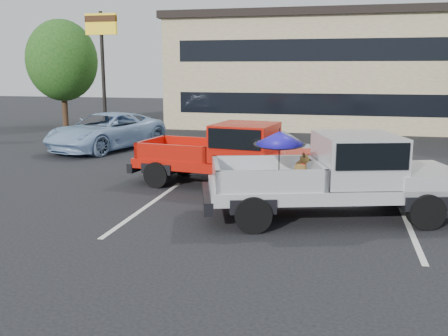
{
  "coord_description": "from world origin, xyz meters",
  "views": [
    {
      "loc": [
        1.48,
        -9.01,
        3.28
      ],
      "look_at": [
        -0.78,
        0.66,
        1.3
      ],
      "focal_mm": 40.0,
      "sensor_mm": 36.0,
      "label": 1
    }
  ],
  "objects_px": {
    "motel_sign": "(102,40)",
    "blue_suv": "(106,131)",
    "tree_back": "(419,50)",
    "silver_pickup": "(346,172)",
    "silver_sedan": "(269,152)",
    "red_pickup": "(240,153)",
    "tree_left": "(62,61)"
  },
  "relations": [
    {
      "from": "blue_suv",
      "to": "motel_sign",
      "type": "bearing_deg",
      "value": 133.67
    },
    {
      "from": "tree_back",
      "to": "silver_sedan",
      "type": "distance_m",
      "value": 19.1
    },
    {
      "from": "motel_sign",
      "to": "tree_left",
      "type": "relative_size",
      "value": 1.0
    },
    {
      "from": "tree_back",
      "to": "motel_sign",
      "type": "bearing_deg",
      "value": -147.99
    },
    {
      "from": "tree_back",
      "to": "silver_pickup",
      "type": "xyz_separation_m",
      "value": [
        -4.34,
        -21.91,
        -3.36
      ]
    },
    {
      "from": "silver_pickup",
      "to": "blue_suv",
      "type": "height_order",
      "value": "silver_pickup"
    },
    {
      "from": "tree_back",
      "to": "blue_suv",
      "type": "relative_size",
      "value": 1.32
    },
    {
      "from": "motel_sign",
      "to": "red_pickup",
      "type": "relative_size",
      "value": 1.06
    },
    {
      "from": "motel_sign",
      "to": "blue_suv",
      "type": "xyz_separation_m",
      "value": [
        2.1,
        -4.19,
        -3.9
      ]
    },
    {
      "from": "tree_back",
      "to": "blue_suv",
      "type": "bearing_deg",
      "value": -134.4
    },
    {
      "from": "motel_sign",
      "to": "blue_suv",
      "type": "bearing_deg",
      "value": -63.38
    },
    {
      "from": "tree_back",
      "to": "blue_suv",
      "type": "distance_m",
      "value": 20.2
    },
    {
      "from": "motel_sign",
      "to": "blue_suv",
      "type": "relative_size",
      "value": 1.11
    },
    {
      "from": "tree_left",
      "to": "silver_sedan",
      "type": "relative_size",
      "value": 1.47
    },
    {
      "from": "silver_pickup",
      "to": "blue_suv",
      "type": "bearing_deg",
      "value": 124.45
    },
    {
      "from": "tree_left",
      "to": "silver_pickup",
      "type": "distance_m",
      "value": 21.79
    },
    {
      "from": "tree_left",
      "to": "tree_back",
      "type": "relative_size",
      "value": 0.85
    },
    {
      "from": "tree_left",
      "to": "red_pickup",
      "type": "bearing_deg",
      "value": -44.45
    },
    {
      "from": "silver_sedan",
      "to": "blue_suv",
      "type": "height_order",
      "value": "blue_suv"
    },
    {
      "from": "motel_sign",
      "to": "red_pickup",
      "type": "distance_m",
      "value": 13.49
    },
    {
      "from": "motel_sign",
      "to": "tree_back",
      "type": "bearing_deg",
      "value": 32.01
    },
    {
      "from": "motel_sign",
      "to": "silver_pickup",
      "type": "distance_m",
      "value": 17.06
    },
    {
      "from": "tree_back",
      "to": "silver_pickup",
      "type": "distance_m",
      "value": 22.59
    },
    {
      "from": "tree_left",
      "to": "silver_pickup",
      "type": "height_order",
      "value": "tree_left"
    },
    {
      "from": "silver_sedan",
      "to": "blue_suv",
      "type": "xyz_separation_m",
      "value": [
        -7.23,
        3.31,
        0.07
      ]
    },
    {
      "from": "silver_pickup",
      "to": "blue_suv",
      "type": "distance_m",
      "value": 12.29
    },
    {
      "from": "silver_pickup",
      "to": "blue_suv",
      "type": "relative_size",
      "value": 1.12
    },
    {
      "from": "red_pickup",
      "to": "silver_sedan",
      "type": "distance_m",
      "value": 2.14
    },
    {
      "from": "blue_suv",
      "to": "silver_sedan",
      "type": "bearing_deg",
      "value": -7.54
    },
    {
      "from": "red_pickup",
      "to": "tree_back",
      "type": "bearing_deg",
      "value": 77.86
    },
    {
      "from": "blue_suv",
      "to": "tree_left",
      "type": "bearing_deg",
      "value": 147.35
    },
    {
      "from": "motel_sign",
      "to": "red_pickup",
      "type": "bearing_deg",
      "value": -47.37
    }
  ]
}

